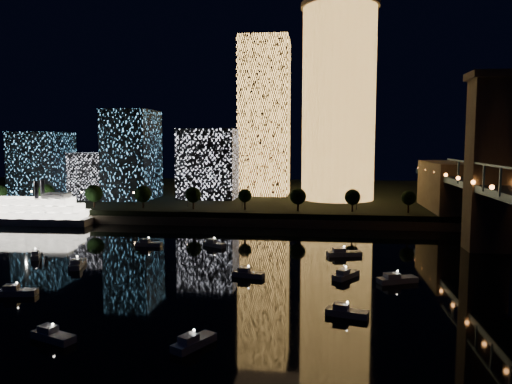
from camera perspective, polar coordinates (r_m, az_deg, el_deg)
ground at (r=103.28m, az=-3.09°, el=-11.62°), size 520.00×520.00×0.00m
far_bank at (r=259.07m, az=3.29°, el=-0.48°), size 420.00×160.00×5.00m
seawall at (r=182.17m, az=1.57°, el=-3.47°), size 420.00×6.00×3.00m
tower_cylindrical at (r=226.21m, az=9.43°, el=10.03°), size 34.00×34.00×85.35m
tower_rectangular at (r=243.92m, az=0.98°, el=8.54°), size 23.55×23.55×74.93m
midrise_blocks at (r=234.62m, az=-14.54°, el=3.28°), size 99.39×31.66×39.74m
riverboat at (r=208.09m, az=-25.59°, el=-2.08°), size 56.63×13.68×16.95m
motorboats at (r=115.41m, az=-4.55°, el=-9.32°), size 98.70×77.63×2.78m
esplanade_trees at (r=194.29m, az=-9.52°, el=-0.29°), size 165.53×6.86×8.93m
street_lamps at (r=199.02m, az=-7.86°, el=-0.54°), size 132.70×0.70×5.65m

